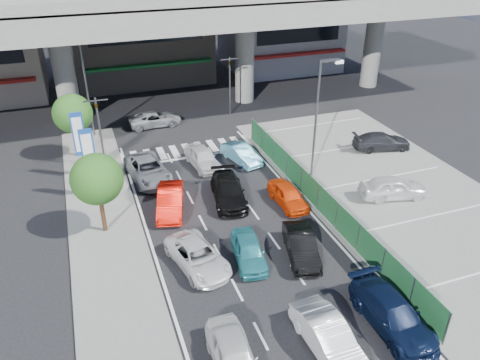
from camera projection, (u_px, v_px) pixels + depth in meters
name	position (u px, v px, depth m)	size (l,w,h in m)	color
ground	(247.00, 247.00, 25.18)	(120.00, 120.00, 0.00)	black
parking_lot	(396.00, 193.00, 30.06)	(12.00, 28.00, 0.06)	slate
sidewalk_left	(106.00, 231.00, 26.37)	(4.00, 30.00, 0.12)	slate
fence_run	(326.00, 206.00, 27.13)	(0.16, 22.00, 1.80)	#1E592F
expressway	(155.00, 11.00, 39.01)	(64.00, 14.00, 10.75)	slate
building_center	(136.00, 7.00, 48.65)	(14.00, 10.90, 15.00)	gray
building_east	(280.00, 15.00, 53.29)	(12.00, 10.90, 12.00)	gray
traffic_light_left	(98.00, 116.00, 31.30)	(1.60, 1.24, 5.20)	#595B60
traffic_light_right	(230.00, 71.00, 40.52)	(1.60, 1.24, 5.20)	#595B60
street_lamp_right	(319.00, 110.00, 29.92)	(1.65, 0.22, 8.00)	#595B60
street_lamp_left	(88.00, 79.00, 35.79)	(1.65, 0.22, 8.00)	#595B60
signboard_near	(89.00, 154.00, 28.14)	(0.80, 0.14, 4.70)	#595B60
signboard_far	(79.00, 136.00, 30.49)	(0.80, 0.14, 4.70)	#595B60
tree_near	(97.00, 179.00, 24.75)	(2.80, 2.80, 4.80)	#382314
tree_far	(73.00, 114.00, 33.15)	(2.80, 2.80, 4.80)	#382314
van_white_back_left	(234.00, 357.00, 17.98)	(1.63, 4.05, 1.38)	silver
hatch_white_back_mid	(328.00, 337.00, 18.84)	(1.46, 4.19, 1.38)	white
minivan_navy_back	(392.00, 314.00, 19.93)	(1.93, 4.76, 1.38)	black
sedan_white_mid_left	(198.00, 256.00, 23.49)	(2.03, 4.41, 1.23)	silver
taxi_teal_mid	(249.00, 251.00, 23.87)	(1.46, 3.64, 1.24)	teal
hatch_black_mid_right	(301.00, 246.00, 24.19)	(1.38, 3.95, 1.30)	black
taxi_orange_left	(170.00, 201.00, 27.99)	(1.46, 4.19, 1.38)	red
sedan_black_mid	(228.00, 191.00, 29.03)	(1.89, 4.66, 1.35)	black
taxi_orange_right	(288.00, 195.00, 28.68)	(1.46, 3.62, 1.23)	#E83F0A
wagon_silver_front_left	(148.00, 170.00, 31.48)	(2.29, 4.97, 1.38)	#989A9F
sedan_white_front_mid	(202.00, 157.00, 33.12)	(1.63, 4.05, 1.38)	silver
kei_truck_front_right	(241.00, 154.00, 33.77)	(1.31, 3.76, 1.24)	#509CB9
crossing_wagon_silver	(155.00, 119.00, 39.73)	(2.02, 4.39, 1.22)	#96979D
parked_sedan_white	(393.00, 187.00, 29.26)	(1.67, 4.15, 1.41)	silver
parked_sedan_dgrey	(382.00, 141.00, 35.54)	(1.78, 4.38, 1.27)	#28282C
traffic_cone	(292.00, 173.00, 31.68)	(0.32, 0.32, 0.62)	#F6390D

